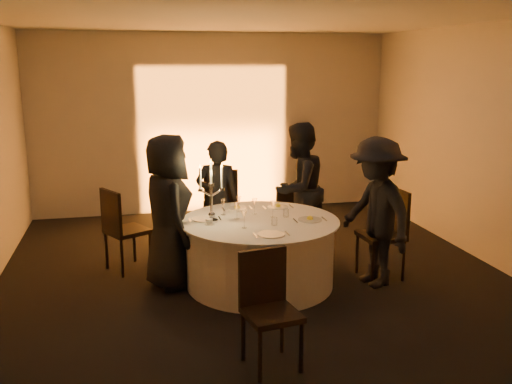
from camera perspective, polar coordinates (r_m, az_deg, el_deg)
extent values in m
plane|color=black|center=(6.70, 0.38, -9.16)|extent=(7.00, 7.00, 0.00)
plane|color=silver|center=(6.23, 0.42, 17.34)|extent=(7.00, 7.00, 0.00)
plane|color=beige|center=(9.71, -4.32, 6.83)|extent=(7.00, 0.00, 7.00)
plane|color=beige|center=(3.09, 15.42, -6.77)|extent=(7.00, 0.00, 7.00)
plane|color=beige|center=(7.56, 23.21, 4.12)|extent=(0.00, 7.00, 7.00)
cube|color=black|center=(9.68, -3.92, -1.92)|extent=(0.25, 0.12, 0.10)
cylinder|color=black|center=(6.70, 0.38, -9.04)|extent=(0.60, 0.60, 0.03)
cylinder|color=black|center=(6.57, 0.39, -6.13)|extent=(0.20, 0.20, 0.75)
cylinder|color=white|center=(6.57, 0.39, -6.13)|extent=(1.68, 1.68, 0.75)
cylinder|color=white|center=(6.46, 0.39, -2.90)|extent=(1.80, 1.80, 0.02)
cube|color=black|center=(7.17, -12.74, -3.82)|extent=(0.62, 0.62, 0.05)
cube|color=black|center=(7.00, -14.31, -1.93)|extent=(0.26, 0.41, 0.52)
cylinder|color=black|center=(7.17, -10.52, -5.82)|extent=(0.04, 0.04, 0.48)
cylinder|color=black|center=(7.49, -12.08, -5.08)|extent=(0.04, 0.04, 0.48)
cylinder|color=black|center=(6.99, -13.24, -6.45)|extent=(0.04, 0.04, 0.48)
cylinder|color=black|center=(7.32, -14.71, -5.65)|extent=(0.04, 0.04, 0.48)
cube|color=black|center=(8.14, -3.59, -1.38)|extent=(0.51, 0.51, 0.05)
cube|color=black|center=(7.86, -3.53, 0.30)|extent=(0.47, 0.09, 0.54)
cylinder|color=black|center=(8.41, -2.28, -2.74)|extent=(0.04, 0.04, 0.50)
cylinder|color=black|center=(8.39, -5.03, -2.82)|extent=(0.04, 0.04, 0.50)
cylinder|color=black|center=(8.03, -2.04, -3.51)|extent=(0.04, 0.04, 0.50)
cylinder|color=black|center=(8.00, -4.92, -3.60)|extent=(0.04, 0.04, 0.50)
cube|color=black|center=(7.91, 2.38, -2.61)|extent=(0.49, 0.49, 0.05)
cube|color=black|center=(7.73, 3.18, -1.23)|extent=(0.35, 0.19, 0.42)
cylinder|color=black|center=(8.18, 2.52, -3.59)|extent=(0.04, 0.04, 0.40)
cylinder|color=black|center=(7.99, 0.76, -3.98)|extent=(0.04, 0.04, 0.40)
cylinder|color=black|center=(7.95, 3.98, -4.10)|extent=(0.04, 0.04, 0.40)
cylinder|color=black|center=(7.75, 2.19, -4.52)|extent=(0.04, 0.04, 0.40)
cube|color=black|center=(6.90, 12.39, -4.33)|extent=(0.50, 0.50, 0.05)
cube|color=black|center=(6.93, 14.03, -1.88)|extent=(0.07, 0.47, 0.53)
cylinder|color=black|center=(7.06, 10.08, -6.06)|extent=(0.04, 0.04, 0.50)
cylinder|color=black|center=(6.73, 11.60, -7.09)|extent=(0.04, 0.04, 0.50)
cylinder|color=black|center=(7.24, 12.92, -5.70)|extent=(0.04, 0.04, 0.50)
cylinder|color=black|center=(6.92, 14.54, -6.68)|extent=(0.04, 0.04, 0.50)
cube|color=black|center=(4.83, 1.58, -12.15)|extent=(0.50, 0.50, 0.05)
cube|color=black|center=(4.89, 0.66, -8.44)|extent=(0.43, 0.11, 0.49)
cylinder|color=black|center=(4.72, 0.40, -16.04)|extent=(0.04, 0.04, 0.46)
cylinder|color=black|center=(4.86, 4.54, -15.18)|extent=(0.04, 0.04, 0.46)
cylinder|color=black|center=(5.02, -1.30, -14.16)|extent=(0.04, 0.04, 0.46)
cylinder|color=black|center=(5.16, 2.62, -13.43)|extent=(0.04, 0.04, 0.46)
imported|color=black|center=(6.47, -8.80, -1.96)|extent=(0.71, 0.94, 1.75)
imported|color=black|center=(7.37, -3.85, -0.80)|extent=(0.65, 0.52, 1.55)
imported|color=black|center=(7.54, 4.26, 0.29)|extent=(1.08, 1.05, 1.76)
imported|color=black|center=(6.59, 11.90, -2.00)|extent=(0.85, 1.21, 1.71)
cylinder|color=white|center=(6.49, -5.14, -2.70)|extent=(0.28, 0.28, 0.01)
cube|color=#B6B6BB|center=(6.47, -6.63, -2.80)|extent=(0.01, 0.17, 0.01)
cube|color=#B6B6BB|center=(6.52, -3.66, -2.63)|extent=(0.02, 0.17, 0.01)
cylinder|color=white|center=(6.93, -1.90, -1.65)|extent=(0.25, 0.25, 0.01)
cube|color=#B6B6BB|center=(6.90, -3.29, -1.74)|extent=(0.02, 0.17, 0.01)
cube|color=#B6B6BB|center=(6.96, -0.53, -1.58)|extent=(0.01, 0.17, 0.01)
sphere|color=yellow|center=(6.92, -1.90, -1.31)|extent=(0.07, 0.07, 0.07)
cylinder|color=white|center=(7.00, 2.20, -1.50)|extent=(0.26, 0.26, 0.01)
cube|color=#B6B6BB|center=(6.96, 0.85, -1.59)|extent=(0.02, 0.17, 0.01)
cube|color=#B6B6BB|center=(7.05, 3.54, -1.43)|extent=(0.01, 0.17, 0.01)
sphere|color=yellow|center=(6.99, 2.20, -1.17)|extent=(0.07, 0.07, 0.07)
cylinder|color=white|center=(6.46, 5.41, -2.78)|extent=(0.27, 0.27, 0.01)
cube|color=#B6B6BB|center=(6.42, 3.97, -2.88)|extent=(0.02, 0.17, 0.01)
cube|color=#B6B6BB|center=(6.52, 6.83, -2.69)|extent=(0.01, 0.17, 0.01)
sphere|color=yellow|center=(6.45, 5.42, -2.42)|extent=(0.07, 0.07, 0.07)
cylinder|color=white|center=(5.90, 1.55, -4.25)|extent=(0.29, 0.29, 0.01)
cube|color=#B6B6BB|center=(5.86, -0.06, -4.37)|extent=(0.02, 0.17, 0.01)
cube|color=#B6B6BB|center=(5.94, 3.14, -4.15)|extent=(0.02, 0.17, 0.01)
cylinder|color=white|center=(6.30, -4.67, -3.22)|extent=(0.11, 0.11, 0.01)
cylinder|color=white|center=(6.29, -4.68, -2.92)|extent=(0.07, 0.07, 0.06)
cylinder|color=silver|center=(6.40, -4.44, -2.87)|extent=(0.14, 0.14, 0.02)
sphere|color=silver|center=(6.39, -4.45, -2.30)|extent=(0.08, 0.08, 0.08)
cylinder|color=silver|center=(6.35, -4.47, -1.06)|extent=(0.03, 0.03, 0.37)
cylinder|color=silver|center=(6.30, -4.51, 0.74)|extent=(0.06, 0.06, 0.03)
cylinder|color=white|center=(6.28, -4.53, 1.86)|extent=(0.02, 0.02, 0.24)
cone|color=orange|center=(6.25, -4.55, 3.15)|extent=(0.02, 0.02, 0.04)
cylinder|color=silver|center=(6.32, -5.03, -0.12)|extent=(0.13, 0.02, 0.09)
cylinder|color=silver|center=(6.30, -5.59, 0.20)|extent=(0.06, 0.06, 0.03)
cylinder|color=white|center=(6.27, -5.61, 1.32)|extent=(0.02, 0.02, 0.24)
cone|color=orange|center=(6.25, -5.64, 2.61)|extent=(0.02, 0.02, 0.04)
cylinder|color=silver|center=(6.33, -3.95, -0.06)|extent=(0.13, 0.02, 0.09)
cylinder|color=silver|center=(6.33, -3.42, 0.30)|extent=(0.06, 0.06, 0.03)
cylinder|color=white|center=(6.31, -3.43, 1.42)|extent=(0.02, 0.02, 0.24)
cone|color=orange|center=(6.28, -3.45, 2.70)|extent=(0.02, 0.02, 0.04)
cylinder|color=silver|center=(6.57, 1.68, -2.49)|extent=(0.06, 0.06, 0.01)
cylinder|color=silver|center=(6.56, 1.69, -2.06)|extent=(0.01, 0.01, 0.10)
cone|color=silver|center=(6.54, 1.69, -1.29)|extent=(0.07, 0.07, 0.09)
cylinder|color=silver|center=(6.67, -3.30, -2.28)|extent=(0.06, 0.06, 0.01)
cylinder|color=silver|center=(6.66, -3.30, -1.85)|extent=(0.01, 0.01, 0.10)
cone|color=silver|center=(6.64, -3.31, -1.10)|extent=(0.07, 0.07, 0.09)
cylinder|color=silver|center=(6.70, -0.15, -2.20)|extent=(0.06, 0.06, 0.01)
cylinder|color=silver|center=(6.68, -0.15, -1.77)|extent=(0.01, 0.01, 0.10)
cone|color=silver|center=(6.66, -0.15, -1.02)|extent=(0.07, 0.07, 0.09)
cylinder|color=silver|center=(6.14, -1.18, -3.60)|extent=(0.06, 0.06, 0.01)
cylinder|color=silver|center=(6.13, -1.18, -3.13)|extent=(0.01, 0.01, 0.10)
cone|color=silver|center=(6.10, -1.19, -2.32)|extent=(0.07, 0.07, 0.09)
cylinder|color=silver|center=(6.50, -1.92, -2.67)|extent=(0.06, 0.06, 0.01)
cylinder|color=silver|center=(6.49, -1.92, -2.23)|extent=(0.01, 0.01, 0.10)
cone|color=silver|center=(6.46, -1.93, -1.46)|extent=(0.07, 0.07, 0.09)
cylinder|color=silver|center=(6.80, -1.74, -1.97)|extent=(0.06, 0.06, 0.01)
cylinder|color=silver|center=(6.79, -1.74, -1.55)|extent=(0.01, 0.01, 0.10)
cone|color=silver|center=(6.76, -1.75, -0.81)|extent=(0.07, 0.07, 0.09)
cylinder|color=silver|center=(6.24, 1.85, -2.95)|extent=(0.07, 0.07, 0.09)
cylinder|color=silver|center=(6.57, 3.02, -2.13)|extent=(0.07, 0.07, 0.09)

